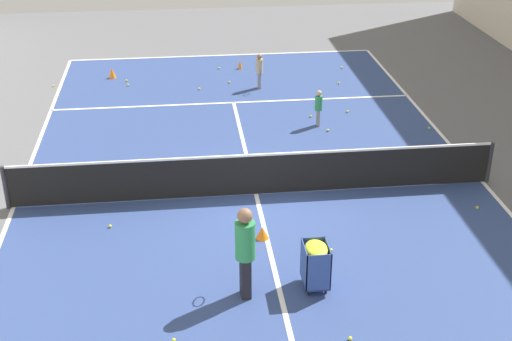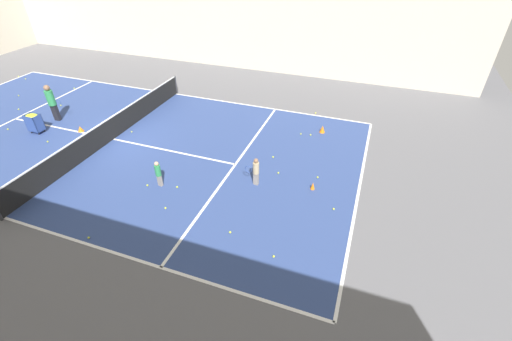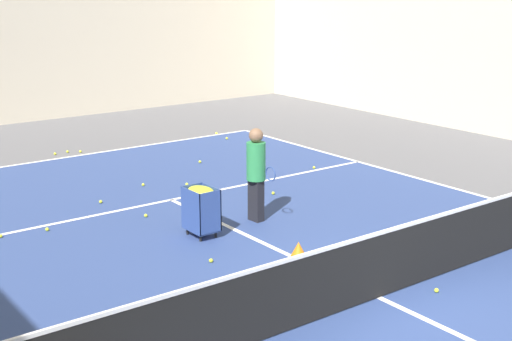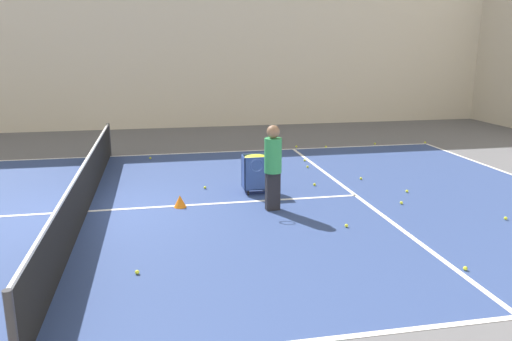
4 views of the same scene
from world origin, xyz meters
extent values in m
plane|color=#5B5B60|center=(0.00, 0.00, 0.00)|extent=(36.94, 36.94, 0.00)
cube|color=navy|center=(0.00, 0.00, 0.00)|extent=(11.11, 22.04, 0.00)
cube|color=white|center=(0.00, -11.02, 0.01)|extent=(11.11, 0.10, 0.00)
cube|color=white|center=(-5.55, 0.00, 0.01)|extent=(0.10, 22.04, 0.00)
cube|color=white|center=(5.55, 0.00, 0.01)|extent=(0.10, 22.04, 0.00)
cube|color=white|center=(0.00, -6.06, 0.01)|extent=(11.11, 0.10, 0.00)
cube|color=white|center=(0.00, 0.00, 0.01)|extent=(0.10, 12.12, 0.00)
cylinder|color=#2D2D33|center=(-5.65, 0.00, 0.52)|extent=(0.10, 0.10, 1.05)
cylinder|color=#2D2D33|center=(5.65, 0.00, 0.52)|extent=(0.10, 0.10, 1.05)
cube|color=black|center=(0.00, 0.00, 0.51)|extent=(11.21, 0.03, 0.98)
cube|color=white|center=(0.00, 0.00, 1.02)|extent=(11.21, 0.04, 0.05)
cube|color=gray|center=(-0.95, -7.30, 0.26)|extent=(0.13, 0.20, 0.52)
cylinder|color=tan|center=(-0.95, -7.30, 0.75)|extent=(0.26, 0.26, 0.46)
sphere|color=#846047|center=(-0.95, -7.30, 1.07)|extent=(0.17, 0.17, 0.17)
torus|color=#2D478C|center=(-0.97, -7.00, 0.63)|extent=(0.06, 0.28, 0.28)
cube|color=black|center=(0.65, 3.90, 0.41)|extent=(0.20, 0.31, 0.83)
cylinder|color=#2D8C4C|center=(0.65, 3.90, 1.19)|extent=(0.39, 0.39, 0.74)
sphere|color=#846047|center=(0.65, 3.90, 1.70)|extent=(0.28, 0.28, 0.28)
torus|color=#2D478C|center=(0.72, 3.54, 1.01)|extent=(0.04, 0.28, 0.28)
cube|color=gray|center=(-2.25, -3.95, 0.24)|extent=(0.13, 0.19, 0.48)
cylinder|color=#2D8C4C|center=(-2.25, -3.95, 0.70)|extent=(0.25, 0.25, 0.43)
sphere|color=tan|center=(-2.25, -3.95, 0.99)|extent=(0.16, 0.16, 0.16)
cube|color=#2D478C|center=(-0.68, 3.80, 0.14)|extent=(0.47, 0.63, 0.02)
cube|color=#2D478C|center=(-0.68, 3.49, 0.53)|extent=(0.47, 0.02, 0.78)
cube|color=#2D478C|center=(-0.68, 4.10, 0.53)|extent=(0.47, 0.02, 0.78)
cube|color=#2D478C|center=(-0.90, 3.80, 0.53)|extent=(0.02, 0.63, 0.78)
cube|color=#2D478C|center=(-0.45, 3.80, 0.53)|extent=(0.02, 0.63, 0.78)
ellipsoid|color=yellow|center=(-0.68, 3.80, 0.86)|extent=(0.43, 0.59, 0.16)
cylinder|color=black|center=(-0.84, 3.58, 0.07)|extent=(0.05, 0.05, 0.14)
cylinder|color=black|center=(-0.51, 3.58, 0.07)|extent=(0.05, 0.05, 0.14)
cylinder|color=black|center=(-0.84, 4.02, 0.07)|extent=(0.05, 0.05, 0.14)
cylinder|color=black|center=(-0.51, 4.02, 0.07)|extent=(0.05, 0.05, 0.14)
cone|color=orange|center=(0.09, 1.95, 0.14)|extent=(0.28, 0.28, 0.27)
cone|color=orange|center=(3.90, -8.89, 0.18)|extent=(0.26, 0.26, 0.35)
cone|color=orange|center=(-0.52, -9.38, 0.15)|extent=(0.16, 0.16, 0.29)
sphere|color=yellow|center=(3.40, -8.45, 0.04)|extent=(0.07, 0.07, 0.07)
sphere|color=yellow|center=(-3.33, -4.83, 0.04)|extent=(0.07, 0.07, 0.07)
sphere|color=yellow|center=(0.22, -9.43, 0.04)|extent=(0.07, 0.07, 0.07)
sphere|color=yellow|center=(5.77, -8.20, 0.04)|extent=(0.07, 0.07, 0.07)
sphere|color=yellow|center=(1.99, 5.06, 0.04)|extent=(0.07, 0.07, 0.07)
sphere|color=yellow|center=(-4.10, -8.99, 0.04)|extent=(0.07, 0.07, 0.07)
sphere|color=yellow|center=(0.82, -0.39, 0.04)|extent=(0.07, 0.07, 0.07)
sphere|color=yellow|center=(-3.63, -7.39, 0.04)|extent=(0.07, 0.07, 0.07)
sphere|color=yellow|center=(-2.16, -4.61, 0.04)|extent=(0.07, 0.07, 0.07)
sphere|color=yellow|center=(-5.34, -3.32, 0.04)|extent=(0.07, 0.07, 0.07)
sphere|color=yellow|center=(-0.02, -7.90, 0.04)|extent=(0.07, 0.07, 0.07)
sphere|color=yellow|center=(-1.24, 2.62, 0.04)|extent=(0.07, 0.07, 0.07)
sphere|color=yellow|center=(-4.90, 1.27, 0.04)|extent=(0.07, 0.07, 0.07)
sphere|color=yellow|center=(-0.99, 5.36, 0.04)|extent=(0.07, 0.07, 0.07)
sphere|color=yellow|center=(-1.40, -10.31, 0.04)|extent=(0.07, 0.07, 0.07)
sphere|color=yellow|center=(3.33, -8.00, 0.04)|extent=(0.07, 0.07, 0.07)
sphere|color=yellow|center=(1.01, -7.37, 0.04)|extent=(0.07, 0.07, 0.07)
sphere|color=yellow|center=(-2.45, -3.50, 0.04)|extent=(0.07, 0.07, 0.07)
sphere|color=yellow|center=(3.31, 1.14, 0.04)|extent=(0.07, 0.07, 0.07)
camera|label=1|loc=(1.70, 14.65, 7.94)|focal=50.00mm
camera|label=2|loc=(-10.60, -10.78, 7.94)|focal=24.00mm
camera|label=3|loc=(-7.25, -6.66, 4.53)|focal=50.00mm
camera|label=4|loc=(10.60, 1.57, 3.42)|focal=35.00mm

